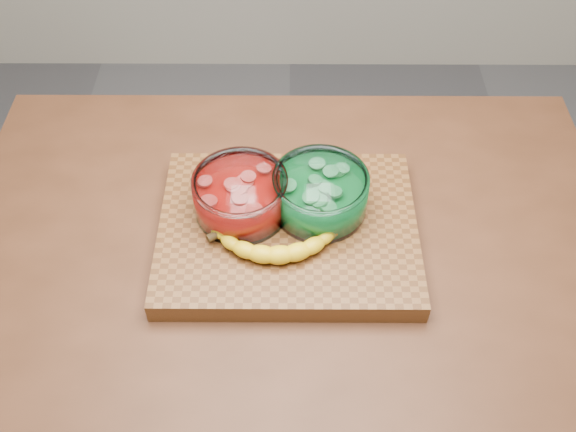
{
  "coord_description": "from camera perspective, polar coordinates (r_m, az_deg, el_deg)",
  "views": [
    {
      "loc": [
        0.0,
        -0.72,
        1.8
      ],
      "look_at": [
        0.0,
        0.0,
        0.96
      ],
      "focal_mm": 40.0,
      "sensor_mm": 36.0,
      "label": 1
    }
  ],
  "objects": [
    {
      "name": "counter",
      "position": [
        1.53,
        0.0,
        -12.56
      ],
      "size": [
        1.2,
        0.8,
        0.9
      ],
      "primitive_type": "cube",
      "color": "#4D2A17",
      "rests_on": "ground"
    },
    {
      "name": "cutting_board",
      "position": [
        1.13,
        0.0,
        -1.32
      ],
      "size": [
        0.45,
        0.35,
        0.04
      ],
      "primitive_type": "cube",
      "color": "brown",
      "rests_on": "counter"
    },
    {
      "name": "bowl_red",
      "position": [
        1.11,
        -4.21,
        1.8
      ],
      "size": [
        0.16,
        0.16,
        0.08
      ],
      "color": "white",
      "rests_on": "cutting_board"
    },
    {
      "name": "bowl_green",
      "position": [
        1.11,
        2.87,
        2.0
      ],
      "size": [
        0.17,
        0.17,
        0.08
      ],
      "color": "white",
      "rests_on": "cutting_board"
    },
    {
      "name": "banana",
      "position": [
        1.07,
        -0.97,
        -2.15
      ],
      "size": [
        0.25,
        0.12,
        0.04
      ],
      "primitive_type": null,
      "color": "yellow",
      "rests_on": "cutting_board"
    }
  ]
}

